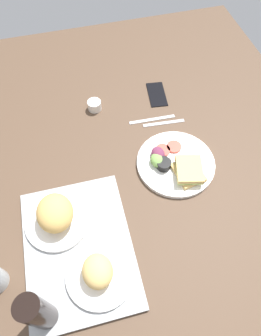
% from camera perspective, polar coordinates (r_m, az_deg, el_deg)
% --- Properties ---
extents(ground_plane, '(1.90, 1.50, 0.03)m').
position_cam_1_polar(ground_plane, '(1.10, 1.78, -2.04)').
color(ground_plane, '#4C3828').
extents(serving_tray, '(0.45, 0.33, 0.02)m').
position_cam_1_polar(serving_tray, '(0.98, -9.81, -14.69)').
color(serving_tray, '#9EA0A3').
rests_on(serving_tray, ground_plane).
extents(bread_plate_near, '(0.20, 0.20, 0.08)m').
position_cam_1_polar(bread_plate_near, '(0.92, -6.01, -19.18)').
color(bread_plate_near, white).
rests_on(bread_plate_near, serving_tray).
extents(bread_plate_far, '(0.21, 0.21, 0.10)m').
position_cam_1_polar(bread_plate_far, '(0.98, -14.01, -8.72)').
color(bread_plate_far, white).
rests_on(bread_plate_far, serving_tray).
extents(plate_with_salad, '(0.29, 0.29, 0.05)m').
position_cam_1_polar(plate_with_salad, '(1.11, 8.53, 0.84)').
color(plate_with_salad, white).
rests_on(plate_with_salad, ground_plane).
extents(soda_bottle, '(0.06, 0.06, 0.22)m').
position_cam_1_polar(soda_bottle, '(0.86, -17.10, -24.79)').
color(soda_bottle, black).
rests_on(soda_bottle, ground_plane).
extents(espresso_cup, '(0.06, 0.06, 0.04)m').
position_cam_1_polar(espresso_cup, '(1.28, -6.85, 11.73)').
color(espresso_cup, silver).
rests_on(espresso_cup, ground_plane).
extents(fork, '(0.03, 0.17, 0.01)m').
position_cam_1_polar(fork, '(1.24, 6.33, 8.52)').
color(fork, '#B7B7BC').
rests_on(fork, ground_plane).
extents(knife, '(0.02, 0.19, 0.01)m').
position_cam_1_polar(knife, '(1.24, 4.14, 9.21)').
color(knife, '#B7B7BC').
rests_on(knife, ground_plane).
extents(cell_phone, '(0.15, 0.09, 0.01)m').
position_cam_1_polar(cell_phone, '(1.34, 5.02, 13.83)').
color(cell_phone, black).
rests_on(cell_phone, ground_plane).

